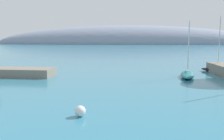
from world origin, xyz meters
TOP-DOWN VIEW (x-y plane):
  - distant_ridge at (6.53, 249.74)m, footprint 270.34×60.31m
  - sailboat_black_near_shore at (21.19, 39.26)m, footprint 5.93×5.84m
  - sailboat_teal_mid_mooring at (14.08, 32.82)m, footprint 3.82×8.13m
  - mooring_buoy_white at (0.43, 11.83)m, footprint 0.89×0.89m

SIDE VIEW (x-z plane):
  - distant_ridge at x=6.53m, z-range -18.78..18.78m
  - mooring_buoy_white at x=0.43m, z-range 0.00..0.89m
  - sailboat_black_near_shore at x=21.19m, z-range -4.61..5.59m
  - sailboat_teal_mid_mooring at x=14.08m, z-range -3.99..4.98m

